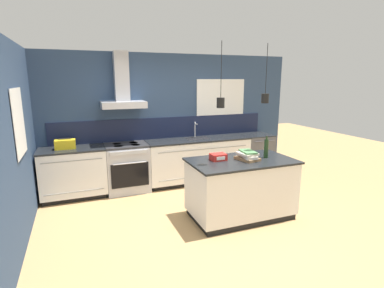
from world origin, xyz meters
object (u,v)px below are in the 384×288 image
at_px(book_stack, 248,156).
at_px(red_supply_box, 218,157).
at_px(oven_range, 127,168).
at_px(bottle_on_island, 266,148).
at_px(yellow_toolbox, 65,144).
at_px(dishwasher, 255,154).

xyz_separation_m(book_stack, red_supply_box, (-0.41, 0.15, -0.01)).
height_order(oven_range, bottle_on_island, bottle_on_island).
relative_size(oven_range, yellow_toolbox, 2.68).
bearing_deg(yellow_toolbox, bottle_on_island, -31.37).
bearing_deg(yellow_toolbox, dishwasher, -0.00).
relative_size(oven_range, book_stack, 2.37).
xyz_separation_m(oven_range, red_supply_box, (1.11, -1.64, 0.50)).
height_order(bottle_on_island, yellow_toolbox, bottle_on_island).
height_order(book_stack, yellow_toolbox, yellow_toolbox).
height_order(bottle_on_island, book_stack, bottle_on_island).
xyz_separation_m(bottle_on_island, red_supply_box, (-0.75, 0.13, -0.10)).
xyz_separation_m(dishwasher, red_supply_box, (-1.74, -1.64, 0.50)).
bearing_deg(oven_range, yellow_toolbox, 179.76).
height_order(red_supply_box, yellow_toolbox, yellow_toolbox).
relative_size(bottle_on_island, yellow_toolbox, 1.03).
relative_size(dishwasher, bottle_on_island, 2.61).
xyz_separation_m(dishwasher, book_stack, (-1.32, -1.79, 0.52)).
bearing_deg(red_supply_box, yellow_toolbox, 142.70).
distance_m(red_supply_box, yellow_toolbox, 2.71).
bearing_deg(dishwasher, red_supply_box, -136.68).
height_order(dishwasher, book_stack, book_stack).
distance_m(book_stack, yellow_toolbox, 3.13).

